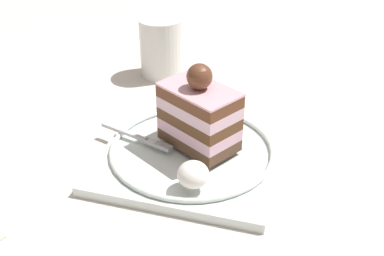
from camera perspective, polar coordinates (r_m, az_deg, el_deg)
The scene contains 6 objects.
ground_plane at distance 0.68m, azimuth 0.81°, elevation -3.30°, with size 2.40×2.40×0.00m, color silver.
dessert_plate at distance 0.67m, azimuth 0.00°, elevation -2.97°, with size 0.25×0.25×0.02m.
cake_slice at distance 0.64m, azimuth 1.11°, elevation 1.46°, with size 0.11×0.12×0.12m.
whipped_cream_dollop at distance 0.58m, azimuth 0.14°, elevation -5.56°, with size 0.04×0.04×0.03m, color white.
fork at distance 0.68m, azimuth -6.50°, elevation -1.07°, with size 0.04×0.12×0.00m.
drink_glass_far at distance 0.90m, azimuth -3.66°, elevation 9.15°, with size 0.08×0.08×0.11m.
Camera 1 is at (-0.53, -0.17, 0.39)m, focal length 44.83 mm.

